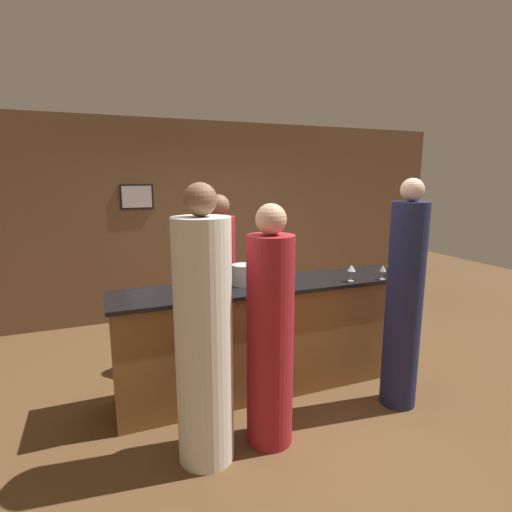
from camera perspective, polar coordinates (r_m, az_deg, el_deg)
name	(u,v)px	position (r m, az deg, el deg)	size (l,w,h in m)	color
ground_plane	(271,385)	(4.12, 2.10, -18.00)	(14.00, 14.00, 0.00)	brown
back_wall	(204,219)	(5.94, -7.42, 5.20)	(8.00, 0.08, 2.80)	brown
bar_counter	(271,336)	(3.89, 2.15, -11.29)	(2.93, 0.62, 1.04)	brown
bartender	(220,286)	(4.33, -5.16, -4.25)	(0.34, 0.34, 1.84)	maroon
guest_0	(204,339)	(2.83, -7.46, -11.61)	(0.40, 0.40, 1.98)	silver
guest_1	(270,336)	(3.01, 2.03, -11.38)	(0.35, 0.35, 1.83)	maroon
guest_2	(404,303)	(3.69, 20.38, -6.26)	(0.31, 0.31, 2.00)	#1E234C
wine_bottle_0	(205,270)	(3.73, -7.33, -2.00)	(0.07, 0.07, 0.31)	black
wine_bottle_1	(213,275)	(3.64, -6.11, -2.69)	(0.08, 0.08, 0.26)	#19381E
ice_bucket	(243,275)	(3.66, -1.83, -2.68)	(0.21, 0.21, 0.19)	silver
wine_glass_0	(383,269)	(4.03, 17.67, -1.77)	(0.06, 0.06, 0.14)	silver
wine_glass_1	(351,268)	(3.88, 13.47, -1.74)	(0.08, 0.08, 0.16)	silver
wine_glass_2	(390,264)	(4.22, 18.65, -1.07)	(0.07, 0.07, 0.16)	silver
wine_glass_3	(263,270)	(3.68, 0.95, -2.00)	(0.06, 0.06, 0.17)	silver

